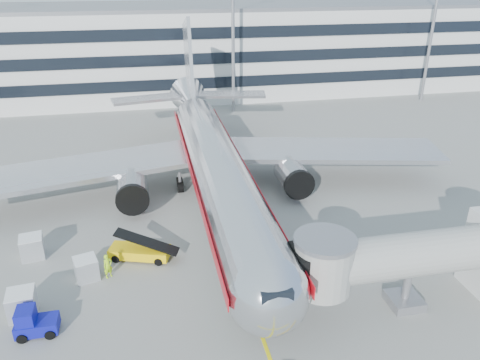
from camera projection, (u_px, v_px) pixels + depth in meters
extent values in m
plane|color=gray|center=(235.00, 259.00, 38.04)|extent=(180.00, 180.00, 0.00)
cube|color=yellow|center=(216.00, 203.00, 46.95)|extent=(0.25, 70.00, 0.01)
cylinder|color=silver|center=(218.00, 173.00, 43.42)|extent=(5.00, 36.00, 5.00)
sphere|color=silver|center=(268.00, 293.00, 27.39)|extent=(5.00, 5.00, 5.00)
cone|color=silver|center=(191.00, 103.00, 63.67)|extent=(5.00, 10.00, 5.00)
cube|color=black|center=(275.00, 294.00, 25.58)|extent=(1.80, 1.20, 0.90)
cube|color=#B7B7BC|center=(328.00, 150.00, 51.05)|extent=(24.95, 12.07, 0.50)
cube|color=#B7B7BC|center=(80.00, 169.00, 46.26)|extent=(24.95, 12.07, 0.50)
cylinder|color=#99999E|center=(293.00, 177.00, 47.51)|extent=(3.00, 4.20, 3.00)
cylinder|color=#99999E|center=(133.00, 191.00, 44.56)|extent=(3.00, 4.20, 3.00)
cylinder|color=black|center=(299.00, 185.00, 45.73)|extent=(3.10, 0.50, 3.10)
cylinder|color=black|center=(132.00, 200.00, 42.78)|extent=(3.10, 0.50, 3.10)
cube|color=#B7B7BC|center=(189.00, 69.00, 62.29)|extent=(0.45, 9.39, 13.72)
cube|color=#B7B7BC|center=(229.00, 94.00, 65.32)|extent=(10.41, 4.94, 0.35)
cube|color=#B7B7BC|center=(150.00, 99.00, 63.30)|extent=(10.41, 4.94, 0.35)
cylinder|color=gray|center=(259.00, 315.00, 30.54)|extent=(0.24, 0.24, 1.80)
cylinder|color=black|center=(259.00, 321.00, 30.72)|extent=(0.35, 0.90, 0.90)
cylinder|color=gray|center=(239.00, 176.00, 50.69)|extent=(0.30, 0.30, 2.00)
cylinder|color=gray|center=(180.00, 181.00, 49.51)|extent=(0.30, 0.30, 2.00)
cube|color=red|center=(245.00, 168.00, 43.76)|extent=(0.06, 38.00, 0.90)
cube|color=red|center=(191.00, 172.00, 42.83)|extent=(0.06, 38.00, 0.90)
cylinder|color=#A8A8A3|center=(413.00, 254.00, 31.10)|extent=(13.00, 3.00, 3.00)
cylinder|color=#A8A8A3|center=(323.00, 265.00, 29.94)|extent=(3.80, 3.80, 3.40)
cylinder|color=gray|center=(325.00, 240.00, 29.15)|extent=(4.00, 4.00, 0.30)
cube|color=black|center=(304.00, 268.00, 29.70)|extent=(1.40, 2.60, 2.60)
cylinder|color=gray|center=(407.00, 286.00, 32.18)|extent=(0.56, 0.56, 3.20)
cube|color=gray|center=(404.00, 301.00, 32.70)|extent=(2.20, 2.20, 0.70)
cylinder|color=black|center=(392.00, 302.00, 32.53)|extent=(0.35, 0.70, 0.70)
cylinder|color=black|center=(416.00, 299.00, 32.87)|extent=(0.35, 0.70, 0.70)
cube|color=silver|center=(175.00, 51.00, 86.60)|extent=(150.00, 24.00, 15.00)
cube|color=black|center=(181.00, 84.00, 77.27)|extent=(150.00, 0.30, 1.80)
cube|color=black|center=(180.00, 60.00, 75.62)|extent=(150.00, 0.30, 1.80)
cube|color=black|center=(179.00, 34.00, 73.96)|extent=(150.00, 0.30, 1.80)
cube|color=gray|center=(172.00, 6.00, 83.37)|extent=(150.00, 24.00, 0.60)
cylinder|color=gray|center=(233.00, 32.00, 71.75)|extent=(0.50, 0.50, 25.00)
cylinder|color=gray|center=(433.00, 27.00, 78.01)|extent=(0.50, 0.50, 25.00)
cube|color=yellow|center=(140.00, 252.00, 37.86)|extent=(5.14, 3.20, 0.77)
cube|color=black|center=(139.00, 241.00, 37.45)|extent=(5.20, 2.76, 1.68)
cylinder|color=black|center=(123.00, 248.00, 38.86)|extent=(0.72, 0.50, 0.66)
cylinder|color=black|center=(116.00, 259.00, 37.47)|extent=(0.72, 0.50, 0.66)
cylinder|color=black|center=(164.00, 251.00, 38.48)|extent=(0.72, 0.50, 0.66)
cylinder|color=black|center=(159.00, 261.00, 37.09)|extent=(0.72, 0.50, 0.66)
cube|color=#0D1094|center=(37.00, 325.00, 30.08)|extent=(2.63, 1.51, 0.84)
cube|color=#0D1094|center=(26.00, 316.00, 29.62)|extent=(1.13, 1.41, 1.03)
cube|color=black|center=(25.00, 312.00, 29.49)|extent=(1.04, 1.22, 0.09)
cylinder|color=black|center=(26.00, 323.00, 30.66)|extent=(0.66, 0.28, 0.66)
cylinder|color=black|center=(22.00, 338.00, 29.41)|extent=(0.66, 0.28, 0.66)
cylinder|color=black|center=(53.00, 320.00, 30.98)|extent=(0.66, 0.28, 0.66)
cylinder|color=black|center=(50.00, 334.00, 29.73)|extent=(0.66, 0.28, 0.66)
cube|color=silver|center=(86.00, 269.00, 35.32)|extent=(2.02, 2.02, 1.68)
cube|color=white|center=(85.00, 259.00, 34.97)|extent=(2.02, 2.02, 0.06)
cube|color=silver|center=(32.00, 247.00, 37.92)|extent=(2.02, 2.02, 1.81)
cube|color=white|center=(30.00, 237.00, 37.54)|extent=(2.02, 2.02, 0.07)
cube|color=silver|center=(22.00, 304.00, 31.49)|extent=(1.95, 1.95, 1.84)
cube|color=white|center=(19.00, 293.00, 31.10)|extent=(1.95, 1.95, 0.07)
imported|color=#B7F519|center=(108.00, 266.00, 35.39)|extent=(0.86, 0.79, 1.98)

